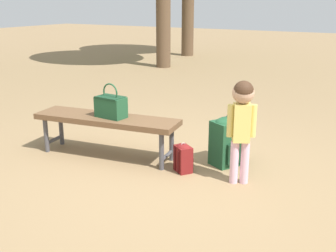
% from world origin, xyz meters
% --- Properties ---
extents(ground_plane, '(40.00, 40.00, 0.00)m').
position_xyz_m(ground_plane, '(0.00, 0.00, 0.00)').
color(ground_plane, '#8C704C').
rests_on(ground_plane, ground).
extents(park_bench, '(1.64, 0.62, 0.45)m').
position_xyz_m(park_bench, '(-0.87, 0.19, 0.39)').
color(park_bench, brown).
rests_on(park_bench, ground).
extents(handbag, '(0.33, 0.20, 0.37)m').
position_xyz_m(handbag, '(-0.81, 0.20, 0.58)').
color(handbag, '#1E4C2D').
rests_on(handbag, park_bench).
extents(child_standing, '(0.24, 0.20, 0.97)m').
position_xyz_m(child_standing, '(0.63, 0.25, 0.65)').
color(child_standing, '#E5B2C6').
rests_on(child_standing, ground).
extents(backpack_large, '(0.36, 0.39, 0.54)m').
position_xyz_m(backpack_large, '(0.36, 0.62, 0.27)').
color(backpack_large, '#1E4C2D').
rests_on(backpack_large, ground).
extents(backpack_small, '(0.22, 0.21, 0.30)m').
position_xyz_m(backpack_small, '(0.05, 0.22, 0.15)').
color(backpack_small, maroon).
rests_on(backpack_small, ground).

